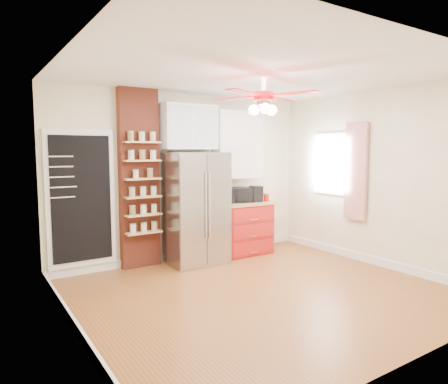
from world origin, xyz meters
TOP-DOWN VIEW (x-y plane):
  - floor at (0.00, 0.00)m, footprint 4.50×4.50m
  - ceiling at (0.00, 0.00)m, footprint 4.50×4.50m
  - wall_back at (0.00, 2.00)m, footprint 4.50×0.02m
  - wall_front at (0.00, -2.00)m, footprint 4.50×0.02m
  - wall_left at (-2.25, 0.00)m, footprint 0.02×4.00m
  - wall_right at (2.25, 0.00)m, footprint 0.02×4.00m
  - chalkboard at (-1.70, 1.96)m, footprint 0.95×0.05m
  - brick_pillar at (-0.85, 1.92)m, footprint 0.60×0.16m
  - fridge at (-0.05, 1.63)m, footprint 0.90×0.70m
  - upper_glass_cabinet at (-0.05, 1.82)m, footprint 0.90×0.35m
  - red_cabinet at (0.92, 1.68)m, footprint 0.94×0.64m
  - upper_shelf_unit at (0.92, 1.85)m, footprint 0.90×0.30m
  - window at (2.23, 0.90)m, footprint 0.04×0.75m
  - curtain at (2.18, 0.35)m, footprint 0.06×0.40m
  - ceiling_fan at (0.00, 0.00)m, footprint 1.40×1.40m
  - toaster_oven at (0.81, 1.68)m, footprint 0.48×0.34m
  - coffee_maker at (1.12, 1.58)m, footprint 0.21×0.23m
  - canister_left at (1.29, 1.50)m, footprint 0.12×0.12m
  - canister_right at (1.29, 1.76)m, footprint 0.14×0.14m
  - pantry_jar_oats at (-0.97, 1.76)m, footprint 0.10×0.10m
  - pantry_jar_beans at (-0.74, 1.76)m, footprint 0.11×0.11m

SIDE VIEW (x-z plane):
  - floor at x=0.00m, z-range 0.00..0.00m
  - red_cabinet at x=0.92m, z-range 0.00..0.90m
  - fridge at x=-0.05m, z-range 0.00..1.75m
  - canister_left at x=1.29m, z-range 0.90..1.03m
  - canister_right at x=1.29m, z-range 0.90..1.03m
  - toaster_oven at x=0.81m, z-range 0.90..1.15m
  - coffee_maker at x=1.12m, z-range 0.90..1.17m
  - chalkboard at x=-1.70m, z-range 0.12..2.08m
  - wall_back at x=0.00m, z-range 0.00..2.70m
  - wall_front at x=0.00m, z-range 0.00..2.70m
  - wall_left at x=-2.25m, z-range 0.00..2.70m
  - wall_right at x=2.25m, z-range 0.00..2.70m
  - brick_pillar at x=-0.85m, z-range 0.00..2.70m
  - pantry_jar_oats at x=-0.97m, z-range 1.37..1.49m
  - pantry_jar_beans at x=-0.74m, z-range 1.37..1.50m
  - curtain at x=2.18m, z-range 0.67..2.23m
  - window at x=2.23m, z-range 1.02..2.08m
  - upper_shelf_unit at x=0.92m, z-range 1.30..2.45m
  - upper_glass_cabinet at x=-0.05m, z-range 1.80..2.50m
  - ceiling_fan at x=0.00m, z-range 2.20..2.65m
  - ceiling at x=0.00m, z-range 2.70..2.70m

